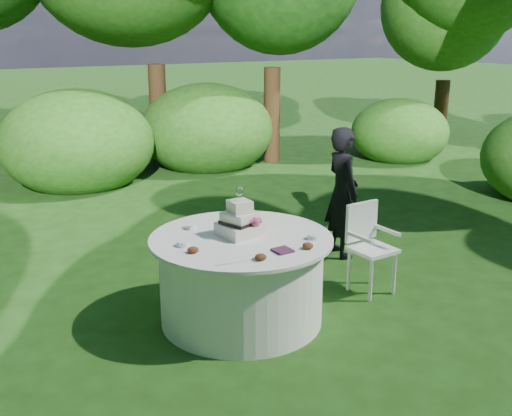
% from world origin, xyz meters
% --- Properties ---
extents(ground, '(80.00, 80.00, 0.00)m').
position_xyz_m(ground, '(0.00, 0.00, 0.00)').
color(ground, '#1B380F').
rests_on(ground, ground).
extents(napkins, '(0.14, 0.14, 0.02)m').
position_xyz_m(napkins, '(0.09, -0.48, 0.78)').
color(napkins, '#4C203F').
rests_on(napkins, table).
extents(feather_plume, '(0.48, 0.07, 0.01)m').
position_xyz_m(feather_plume, '(-0.28, -0.46, 0.78)').
color(feather_plume, silver).
rests_on(feather_plume, table).
extents(guest, '(0.47, 0.60, 1.46)m').
position_xyz_m(guest, '(1.78, 0.77, 0.73)').
color(guest, black).
rests_on(guest, ground).
extents(table, '(1.56, 1.56, 0.77)m').
position_xyz_m(table, '(0.00, 0.00, 0.39)').
color(table, white).
rests_on(table, ground).
extents(cake, '(0.35, 0.35, 0.43)m').
position_xyz_m(cake, '(0.02, 0.04, 0.88)').
color(cake, silver).
rests_on(cake, table).
extents(chair, '(0.40, 0.38, 0.87)m').
position_xyz_m(chair, '(1.35, -0.12, 0.51)').
color(chair, white).
rests_on(chair, ground).
extents(votives, '(1.09, 0.90, 0.04)m').
position_xyz_m(votives, '(-0.10, 0.04, 0.79)').
color(votives, white).
rests_on(votives, table).
extents(petal_cups, '(0.90, 0.51, 0.05)m').
position_xyz_m(petal_cups, '(-0.12, -0.40, 0.79)').
color(petal_cups, '#562D16').
rests_on(petal_cups, table).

